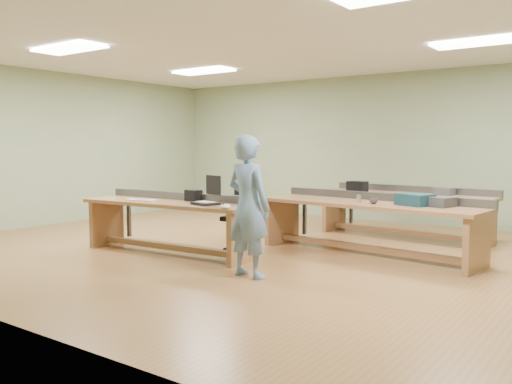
% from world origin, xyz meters
% --- Properties ---
extents(floor, '(10.00, 10.00, 0.00)m').
position_xyz_m(floor, '(0.00, 0.00, 0.00)').
color(floor, brown).
rests_on(floor, ground).
extents(ceiling, '(10.00, 10.00, 0.00)m').
position_xyz_m(ceiling, '(0.00, 0.00, 3.00)').
color(ceiling, silver).
rests_on(ceiling, wall_back).
extents(wall_back, '(10.00, 0.04, 3.00)m').
position_xyz_m(wall_back, '(0.00, 4.00, 1.50)').
color(wall_back, gray).
rests_on(wall_back, floor).
extents(wall_front, '(10.00, 0.04, 3.00)m').
position_xyz_m(wall_front, '(0.00, -4.00, 1.50)').
color(wall_front, gray).
rests_on(wall_front, floor).
extents(wall_left, '(0.04, 8.00, 3.00)m').
position_xyz_m(wall_left, '(-5.00, 0.00, 1.50)').
color(wall_left, gray).
rests_on(wall_left, floor).
extents(fluor_panels, '(6.20, 3.50, 0.03)m').
position_xyz_m(fluor_panels, '(0.00, 0.00, 2.97)').
color(fluor_panels, white).
rests_on(fluor_panels, ceiling).
extents(workbench_front, '(2.78, 0.89, 0.86)m').
position_xyz_m(workbench_front, '(-1.05, -0.92, 0.55)').
color(workbench_front, '#92643D').
rests_on(workbench_front, floor).
extents(workbench_mid, '(3.35, 1.21, 0.86)m').
position_xyz_m(workbench_mid, '(1.32, 0.64, 0.57)').
color(workbench_mid, '#92643D').
rests_on(workbench_mid, floor).
extents(workbench_back, '(2.99, 1.05, 0.86)m').
position_xyz_m(workbench_back, '(1.22, 2.32, 0.56)').
color(workbench_back, '#92643D').
rests_on(workbench_back, floor).
extents(person, '(0.66, 0.48, 1.68)m').
position_xyz_m(person, '(0.70, -1.41, 0.84)').
color(person, slate).
rests_on(person, floor).
extents(laptop_base, '(0.39, 0.35, 0.04)m').
position_xyz_m(laptop_base, '(-0.35, -0.95, 0.77)').
color(laptop_base, black).
rests_on(laptop_base, workbench_front).
extents(laptop_screen, '(0.33, 0.10, 0.26)m').
position_xyz_m(laptop_screen, '(-0.32, -0.83, 1.01)').
color(laptop_screen, black).
rests_on(laptop_screen, laptop_base).
extents(keyboard, '(0.49, 0.23, 0.03)m').
position_xyz_m(keyboard, '(-1.41, -1.15, 0.76)').
color(keyboard, beige).
rests_on(keyboard, workbench_front).
extents(trackball_mouse, '(0.15, 0.16, 0.06)m').
position_xyz_m(trackball_mouse, '(0.17, -1.17, 0.78)').
color(trackball_mouse, white).
rests_on(trackball_mouse, workbench_front).
extents(camera_bag, '(0.26, 0.19, 0.16)m').
position_xyz_m(camera_bag, '(-0.81, -0.69, 0.83)').
color(camera_bag, black).
rests_on(camera_bag, workbench_front).
extents(task_chair, '(0.60, 0.60, 0.97)m').
position_xyz_m(task_chair, '(-0.27, -0.23, 0.36)').
color(task_chair, black).
rests_on(task_chair, floor).
extents(parts_bin_teal, '(0.53, 0.46, 0.15)m').
position_xyz_m(parts_bin_teal, '(1.98, 0.63, 0.83)').
color(parts_bin_teal, '#122F3B').
rests_on(parts_bin_teal, workbench_mid).
extents(parts_bin_grey, '(0.54, 0.43, 0.13)m').
position_xyz_m(parts_bin_grey, '(2.24, 0.69, 0.81)').
color(parts_bin_grey, '#313134').
rests_on(parts_bin_grey, workbench_mid).
extents(mug, '(0.13, 0.13, 0.09)m').
position_xyz_m(mug, '(1.45, 0.49, 0.79)').
color(mug, '#313134').
rests_on(mug, workbench_mid).
extents(drinks_can, '(0.06, 0.06, 0.11)m').
position_xyz_m(drinks_can, '(1.23, 0.49, 0.81)').
color(drinks_can, '#B4B4B8').
rests_on(drinks_can, workbench_mid).
extents(storage_box_back, '(0.33, 0.24, 0.18)m').
position_xyz_m(storage_box_back, '(0.42, 2.17, 0.84)').
color(storage_box_back, black).
rests_on(storage_box_back, workbench_back).
extents(tray_back, '(0.34, 0.27, 0.12)m').
position_xyz_m(tray_back, '(1.85, 2.38, 0.81)').
color(tray_back, '#313134').
rests_on(tray_back, workbench_back).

